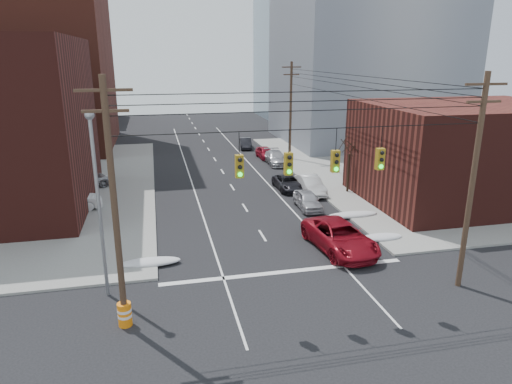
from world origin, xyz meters
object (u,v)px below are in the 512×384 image
parked_car_e (265,153)px  lot_car_a (70,201)px  red_pickup (340,237)px  lot_car_c (27,212)px  parked_car_b (310,185)px  parked_car_c (288,183)px  lot_car_b (84,180)px  parked_car_d (276,158)px  construction_barrel (125,314)px  parked_car_f (245,143)px  lot_car_d (20,188)px  parked_car_a (308,200)px

parked_car_e → lot_car_a: (-19.23, -15.30, 0.22)m
red_pickup → lot_car_c: bearing=148.6°
parked_car_b → red_pickup: bearing=-99.8°
parked_car_c → lot_car_b: (-17.96, 4.14, 0.22)m
parked_car_d → construction_barrel: 32.61m
red_pickup → lot_car_c: 22.48m
parked_car_c → lot_car_c: bearing=-170.4°
parked_car_b → lot_car_c: parked_car_b is taller
parked_car_e → lot_car_b: (-19.05, -8.88, 0.15)m
parked_car_b → parked_car_f: (-1.58, 21.02, -0.11)m
parked_car_e → lot_car_d: (-24.08, -10.32, 0.13)m
red_pickup → parked_car_f: (0.65, 32.94, -0.21)m
parked_car_d → parked_car_e: (-0.44, 3.17, -0.03)m
parked_car_f → parked_car_c: bearing=-82.8°
red_pickup → lot_car_b: size_ratio=1.26×
lot_car_a → red_pickup: bearing=-130.3°
lot_car_a → parked_car_d: bearing=-65.9°
red_pickup → parked_car_b: (2.22, 11.92, -0.10)m
parked_car_e → lot_car_c: lot_car_c is taller
parked_car_d → lot_car_c: size_ratio=1.17×
parked_car_c → parked_car_f: 19.41m
parked_car_a → parked_car_d: (1.53, 15.32, 0.03)m
lot_car_d → parked_car_f: bearing=-51.4°
parked_car_b → parked_car_e: 14.64m
lot_car_b → parked_car_d: bearing=-95.9°
parked_car_d → lot_car_d: size_ratio=1.26×
parked_car_a → parked_car_e: size_ratio=1.00×
parked_car_c → lot_car_d: 23.15m
parked_car_a → red_pickup: bearing=-93.1°
parked_car_d → lot_car_a: bearing=-146.9°
parked_car_f → red_pickup: bearing=-83.9°
lot_car_a → lot_car_d: lot_car_a is taller
parked_car_a → parked_car_c: parked_car_a is taller
lot_car_a → parked_car_c: bearing=-90.4°
parked_car_a → lot_car_b: lot_car_b is taller
parked_car_a → parked_car_f: (0.00, 24.89, -0.03)m
lot_car_a → lot_car_b: bearing=-9.1°
parked_car_a → parked_car_c: bearing=91.5°
red_pickup → parked_car_e: red_pickup is taller
parked_car_e → parked_car_f: parked_car_e is taller
red_pickup → parked_car_c: (0.65, 13.53, -0.26)m
lot_car_c → parked_car_f: bearing=-40.9°
parked_car_f → lot_car_a: size_ratio=0.87×
parked_car_a → parked_car_c: 5.48m
parked_car_c → lot_car_b: lot_car_b is taller
lot_car_c → parked_car_b: bearing=-83.3°
parked_car_d → parked_car_f: (-1.53, 9.56, -0.06)m
parked_car_e → lot_car_b: lot_car_b is taller
parked_car_c → construction_barrel: (-13.30, -19.20, -0.05)m
parked_car_a → parked_car_b: parked_car_b is taller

